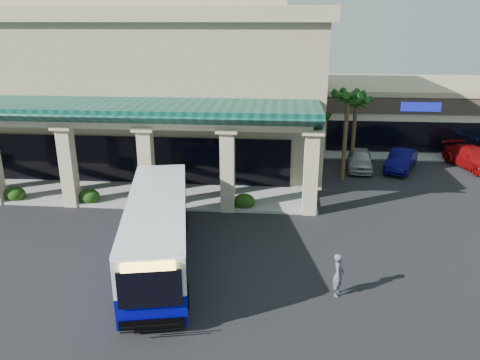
# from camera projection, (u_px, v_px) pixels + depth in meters

# --- Properties ---
(ground) EXTENTS (110.00, 110.00, 0.00)m
(ground) POSITION_uv_depth(u_px,v_px,m) (183.00, 253.00, 21.47)
(ground) COLOR black
(main_building) EXTENTS (30.80, 14.80, 11.35)m
(main_building) POSITION_uv_depth(u_px,v_px,m) (118.00, 82.00, 35.34)
(main_building) COLOR tan
(main_building) RESTS_ON ground
(arcade) EXTENTS (30.00, 6.20, 5.70)m
(arcade) POSITION_uv_depth(u_px,v_px,m) (71.00, 150.00, 27.60)
(arcade) COLOR #093A31
(arcade) RESTS_ON ground
(strip_mall) EXTENTS (22.50, 12.50, 4.90)m
(strip_mall) POSITION_uv_depth(u_px,v_px,m) (434.00, 110.00, 41.80)
(strip_mall) COLOR beige
(strip_mall) RESTS_ON ground
(palm_0) EXTENTS (2.40, 2.40, 6.60)m
(palm_0) POSITION_uv_depth(u_px,v_px,m) (346.00, 132.00, 30.06)
(palm_0) COLOR #143B0F
(palm_0) RESTS_ON ground
(palm_1) EXTENTS (2.40, 2.40, 5.80)m
(palm_1) POSITION_uv_depth(u_px,v_px,m) (354.00, 128.00, 32.93)
(palm_1) COLOR #143B0F
(palm_1) RESTS_ON ground
(broadleaf_tree) EXTENTS (2.60, 2.60, 4.81)m
(broadleaf_tree) POSITION_uv_depth(u_px,v_px,m) (320.00, 120.00, 37.97)
(broadleaf_tree) COLOR #16330B
(broadleaf_tree) RESTS_ON ground
(transit_bus) EXTENTS (4.56, 10.93, 2.98)m
(transit_bus) POSITION_uv_depth(u_px,v_px,m) (158.00, 232.00, 20.11)
(transit_bus) COLOR #050597
(transit_bus) RESTS_ON ground
(pedestrian) EXTENTS (0.54, 0.71, 1.75)m
(pedestrian) POSITION_uv_depth(u_px,v_px,m) (338.00, 275.00, 17.93)
(pedestrian) COLOR #484D5D
(pedestrian) RESTS_ON ground
(car_silver) EXTENTS (2.19, 4.40, 1.44)m
(car_silver) POSITION_uv_depth(u_px,v_px,m) (360.00, 159.00, 33.22)
(car_silver) COLOR #A4A4A4
(car_silver) RESTS_ON ground
(car_white) EXTENTS (3.23, 4.73, 1.48)m
(car_white) POSITION_uv_depth(u_px,v_px,m) (401.00, 160.00, 33.00)
(car_white) COLOR #070547
(car_white) RESTS_ON ground
(car_red) EXTENTS (3.55, 5.65, 1.53)m
(car_red) POSITION_uv_depth(u_px,v_px,m) (473.00, 158.00, 33.42)
(car_red) COLOR #9C0B0E
(car_red) RESTS_ON ground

